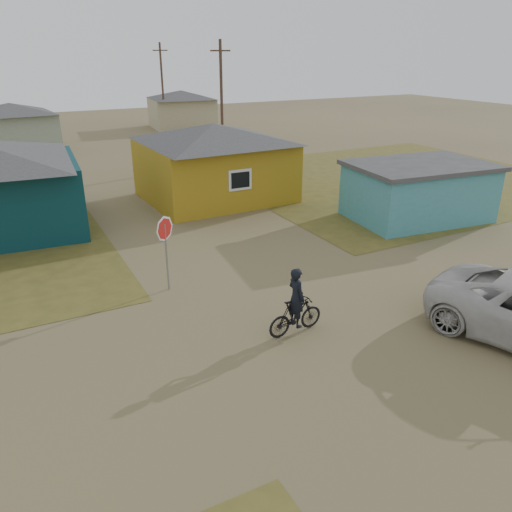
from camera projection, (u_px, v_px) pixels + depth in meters
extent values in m
plane|color=olive|center=(330.00, 329.00, 14.22)|extent=(120.00, 120.00, 0.00)
cube|color=brown|center=(393.00, 178.00, 30.84)|extent=(20.00, 18.00, 0.00)
cube|color=#A58119|center=(215.00, 170.00, 26.18)|extent=(7.21, 6.24, 3.00)
pyramid|color=#373739|center=(214.00, 133.00, 25.43)|extent=(7.72, 6.76, 0.90)
cube|color=silver|center=(240.00, 180.00, 23.64)|extent=(1.20, 0.06, 1.00)
cube|color=black|center=(240.00, 180.00, 23.61)|extent=(0.95, 0.04, 0.75)
cube|color=teal|center=(418.00, 193.00, 23.14)|extent=(6.39, 4.61, 2.40)
cube|color=#373739|center=(421.00, 165.00, 22.64)|extent=(6.71, 4.93, 0.20)
cube|color=gray|center=(14.00, 132.00, 38.96)|extent=(6.49, 5.60, 2.80)
pyramid|color=#373739|center=(10.00, 108.00, 38.27)|extent=(7.04, 6.15, 0.80)
cube|color=tan|center=(182.00, 113.00, 50.71)|extent=(6.41, 5.50, 2.80)
pyramid|color=#373739|center=(181.00, 94.00, 50.02)|extent=(6.95, 6.05, 0.80)
cylinder|color=#4A362C|center=(222.00, 104.00, 33.48)|extent=(0.20, 0.20, 8.00)
cube|color=#4A362C|center=(220.00, 51.00, 32.21)|extent=(1.40, 0.10, 0.10)
cylinder|color=#4A362C|center=(163.00, 88.00, 47.01)|extent=(0.20, 0.20, 8.00)
cube|color=#4A362C|center=(160.00, 50.00, 45.75)|extent=(1.40, 0.10, 0.10)
cylinder|color=gray|center=(167.00, 257.00, 16.13)|extent=(0.07, 0.07, 2.29)
imported|color=black|center=(296.00, 316.00, 13.84)|extent=(1.77, 0.61, 1.05)
imported|color=black|center=(296.00, 297.00, 13.61)|extent=(0.45, 0.65, 1.72)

